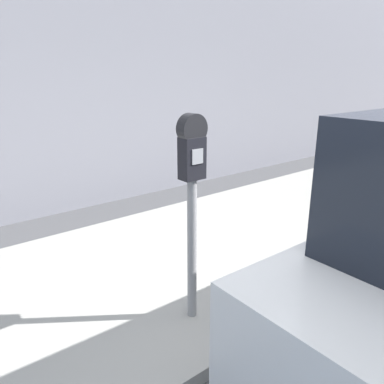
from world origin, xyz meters
TOP-DOWN VIEW (x-y plane):
  - sidewalk at (0.00, 2.20)m, footprint 24.00×2.80m
  - building_facade at (0.00, 4.74)m, footprint 24.00×0.30m
  - parking_meter at (-0.57, 1.32)m, footprint 0.21×0.12m

SIDE VIEW (x-z plane):
  - sidewalk at x=0.00m, z-range 0.00..0.11m
  - parking_meter at x=-0.57m, z-range 0.39..2.00m
  - building_facade at x=0.00m, z-range 0.00..4.86m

